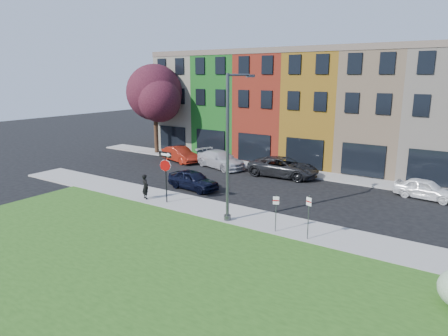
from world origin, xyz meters
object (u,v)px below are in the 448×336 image
Objects in this scene: stop_sign at (165,167)px; street_lamp at (230,148)px; sedan_near at (193,180)px; man at (145,187)px.

stop_sign is 0.41× the size of street_lamp.
sedan_near is 7.84m from street_lamp.
stop_sign is 4.14m from sedan_near.
street_lamp is at bearing -161.52° from man.
man is at bearing 172.96° from sedan_near.
stop_sign is at bearing -153.27° from man.
stop_sign reaches higher than man.
man is 7.47m from street_lamp.
street_lamp reaches higher than man.
stop_sign is at bearing -162.49° from sedan_near.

